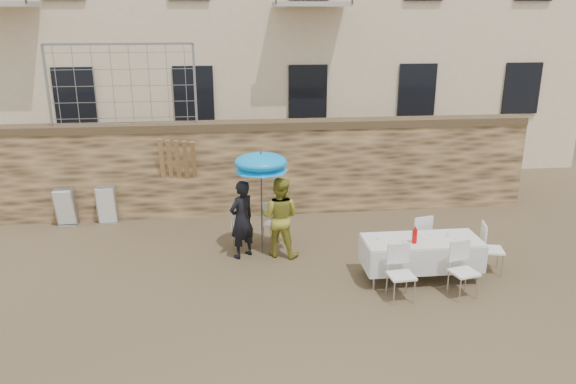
{
  "coord_description": "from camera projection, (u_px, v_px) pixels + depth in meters",
  "views": [
    {
      "loc": [
        -0.72,
        -7.9,
        4.7
      ],
      "look_at": [
        0.4,
        2.2,
        1.4
      ],
      "focal_mm": 35.0,
      "sensor_mm": 36.0,
      "label": 1
    }
  ],
  "objects": [
    {
      "name": "wood_planks",
      "position": [
        177.0,
        178.0,
        12.99
      ],
      "size": [
        0.7,
        0.2,
        2.0
      ],
      "primitive_type": null,
      "color": "#A37749",
      "rests_on": "ground"
    },
    {
      "name": "chair_stack_left",
      "position": [
        67.0,
        205.0,
        12.83
      ],
      "size": [
        0.46,
        0.4,
        0.92
      ],
      "primitive_type": null,
      "color": "white",
      "rests_on": "ground"
    },
    {
      "name": "table_chair_front_right",
      "position": [
        464.0,
        271.0,
        9.53
      ],
      "size": [
        0.58,
        0.58,
        0.96
      ],
      "primitive_type": null,
      "rotation": [
        0.0,
        0.0,
        0.23
      ],
      "color": "white",
      "rests_on": "ground"
    },
    {
      "name": "man_suit",
      "position": [
        242.0,
        219.0,
        11.0
      ],
      "size": [
        0.69,
        0.65,
        1.58
      ],
      "primitive_type": "imported",
      "rotation": [
        0.0,
        0.0,
        3.81
      ],
      "color": "black",
      "rests_on": "ground"
    },
    {
      "name": "chair_stack_right",
      "position": [
        108.0,
        203.0,
        12.92
      ],
      "size": [
        0.46,
        0.32,
        0.92
      ],
      "primitive_type": null,
      "color": "white",
      "rests_on": "ground"
    },
    {
      "name": "couple_chair_left",
      "position": [
        241.0,
        224.0,
        11.61
      ],
      "size": [
        0.49,
        0.49,
        0.96
      ],
      "primitive_type": null,
      "rotation": [
        0.0,
        0.0,
        3.11
      ],
      "color": "white",
      "rests_on": "ground"
    },
    {
      "name": "couple_chair_right",
      "position": [
        275.0,
        223.0,
        11.69
      ],
      "size": [
        0.66,
        0.66,
        0.96
      ],
      "primitive_type": null,
      "rotation": [
        0.0,
        0.0,
        2.6
      ],
      "color": "white",
      "rests_on": "ground"
    },
    {
      "name": "stone_wall",
      "position": [
        258.0,
        169.0,
        13.38
      ],
      "size": [
        13.0,
        0.5,
        2.2
      ],
      "primitive_type": "cube",
      "color": "olive",
      "rests_on": "ground"
    },
    {
      "name": "umbrella",
      "position": [
        261.0,
        165.0,
        10.81
      ],
      "size": [
        1.08,
        1.08,
        1.97
      ],
      "color": "#3F3F44",
      "rests_on": "ground"
    },
    {
      "name": "soda_bottle",
      "position": [
        415.0,
        236.0,
        9.89
      ],
      "size": [
        0.09,
        0.09,
        0.26
      ],
      "primitive_type": "cylinder",
      "color": "red",
      "rests_on": "banquet_table"
    },
    {
      "name": "ground",
      "position": [
        278.0,
        318.0,
        8.99
      ],
      "size": [
        80.0,
        80.0,
        0.0
      ],
      "primitive_type": "plane",
      "color": "brown",
      "rests_on": "ground"
    },
    {
      "name": "table_chair_side",
      "position": [
        492.0,
        248.0,
        10.42
      ],
      "size": [
        0.58,
        0.58,
        0.96
      ],
      "primitive_type": null,
      "rotation": [
        0.0,
        0.0,
        1.35
      ],
      "color": "white",
      "rests_on": "ground"
    },
    {
      "name": "chain_link_fence",
      "position": [
        122.0,
        86.0,
        12.45
      ],
      "size": [
        3.2,
        0.06,
        1.8
      ],
      "primitive_type": null,
      "color": "gray",
      "rests_on": "stone_wall"
    },
    {
      "name": "woman_dress",
      "position": [
        280.0,
        217.0,
        11.07
      ],
      "size": [
        0.96,
        0.86,
        1.62
      ],
      "primitive_type": "imported",
      "rotation": [
        0.0,
        0.0,
        2.76
      ],
      "color": "#D2CD40",
      "rests_on": "ground"
    },
    {
      "name": "banquet_table",
      "position": [
        422.0,
        241.0,
        10.11
      ],
      "size": [
        2.1,
        0.85,
        0.78
      ],
      "color": "silver",
      "rests_on": "ground"
    },
    {
      "name": "table_chair_back",
      "position": [
        417.0,
        237.0,
        10.96
      ],
      "size": [
        0.58,
        0.58,
        0.96
      ],
      "primitive_type": null,
      "rotation": [
        0.0,
        0.0,
        3.38
      ],
      "color": "white",
      "rests_on": "ground"
    },
    {
      "name": "table_chair_front_left",
      "position": [
        401.0,
        274.0,
        9.41
      ],
      "size": [
        0.52,
        0.52,
        0.96
      ],
      "primitive_type": null,
      "rotation": [
        0.0,
        0.0,
        0.08
      ],
      "color": "white",
      "rests_on": "ground"
    }
  ]
}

